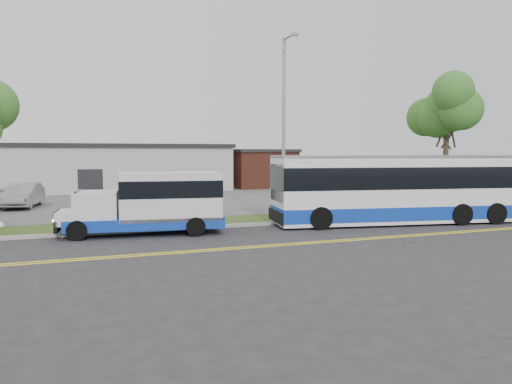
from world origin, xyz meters
name	(u,v)px	position (x,y,z in m)	size (l,w,h in m)	color
ground	(249,230)	(0.00, 0.00, 0.00)	(140.00, 140.00, 0.00)	#28282B
lane_line_north	(282,244)	(0.00, -3.85, 0.01)	(70.00, 0.12, 0.01)	yellow
lane_line_south	(285,245)	(0.00, -4.15, 0.01)	(70.00, 0.12, 0.01)	yellow
curb	(241,225)	(0.00, 1.10, 0.07)	(80.00, 0.30, 0.15)	#9E9B93
verge	(230,221)	(0.00, 2.90, 0.05)	(80.00, 3.30, 0.10)	#294316
parking_lot	(174,198)	(0.00, 17.00, 0.05)	(80.00, 25.00, 0.10)	#4C4C4F
commercial_building	(88,168)	(-6.00, 27.00, 2.18)	(25.40, 10.40, 4.35)	#9E9E99
brick_wing	(258,168)	(10.50, 26.00, 1.96)	(6.30, 7.30, 3.90)	brown
tree_east	(447,109)	(14.00, 3.00, 6.20)	(5.20, 5.20, 8.33)	#31201B
streetlight_near	(284,121)	(3.00, 2.73, 5.23)	(0.35, 1.53, 9.50)	gray
shuttle_bus	(155,201)	(-4.25, 0.46, 1.45)	(7.30, 3.22, 2.71)	#0F35A4
transit_bus	(395,189)	(7.68, -0.53, 1.74)	(12.71, 4.86, 3.45)	white
parked_car_a	(23,195)	(-10.48, 13.30, 0.89)	(1.67, 4.78, 1.57)	#A7AAAE
grocery_bag_right	(0,225)	(-10.74, 3.82, 0.26)	(0.32, 0.32, 0.32)	white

